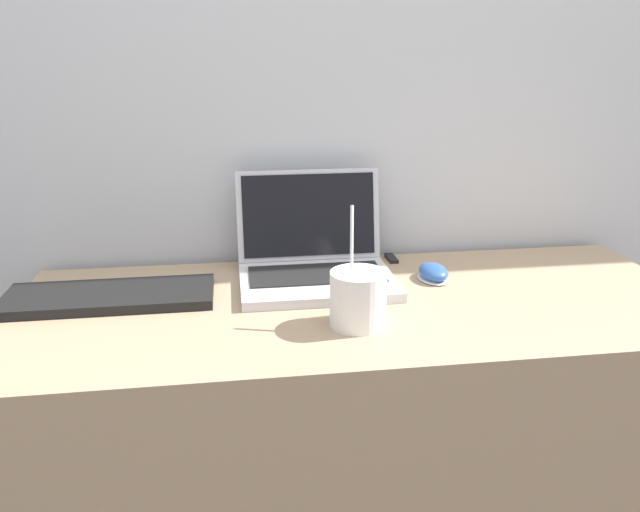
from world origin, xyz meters
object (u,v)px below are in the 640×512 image
at_px(computer_mouse, 433,273).
at_px(usb_stick, 391,258).
at_px(laptop, 314,258).
at_px(external_keyboard, 110,296).
at_px(drink_cup, 358,298).

distance_m(computer_mouse, usb_stick, 0.15).
height_order(laptop, external_keyboard, laptop).
distance_m(external_keyboard, usb_stick, 0.64).
distance_m(computer_mouse, external_keyboard, 0.68).
relative_size(computer_mouse, external_keyboard, 0.23).
relative_size(drink_cup, usb_stick, 3.62).
distance_m(drink_cup, computer_mouse, 0.30).
height_order(drink_cup, usb_stick, drink_cup).
relative_size(laptop, drink_cup, 1.49).
xyz_separation_m(drink_cup, computer_mouse, (0.21, 0.21, -0.04)).
relative_size(laptop, computer_mouse, 3.41).
xyz_separation_m(external_keyboard, usb_stick, (0.62, 0.17, -0.01)).
bearing_deg(external_keyboard, drink_cup, -21.30).
bearing_deg(drink_cup, external_keyboard, 158.70).
relative_size(laptop, usb_stick, 5.42).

